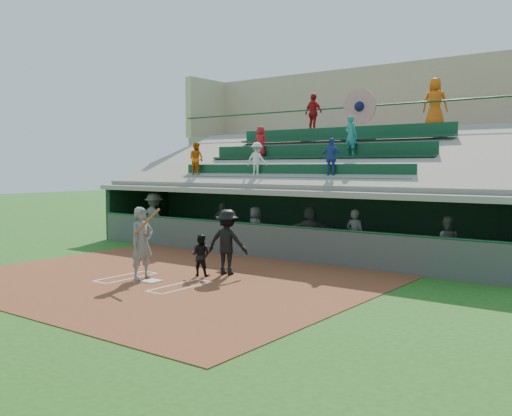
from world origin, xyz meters
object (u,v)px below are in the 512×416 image
Objects in this scene: catcher at (201,255)px; water_cooler at (147,218)px; white_table at (147,231)px; batter_at_plate at (142,243)px; home_plate at (152,281)px.

water_cooler is at bearing -51.05° from catcher.
catcher is 1.51× the size of white_table.
catcher is at bearing 53.20° from batter_at_plate.
home_plate is at bearing -41.78° from water_cooler.
water_cooler is at bearing 136.58° from batter_at_plate.
catcher reaches higher than white_table.
white_table is (-6.18, 5.82, -0.62)m from batter_at_plate.
catcher is (0.96, 1.28, -0.40)m from batter_at_plate.
catcher is at bearing -15.62° from white_table.
batter_at_plate is at bearing -26.42° from white_table.
water_cooler is (-6.59, 5.89, 0.88)m from home_plate.
home_plate is 8.88m from water_cooler.
catcher reaches higher than water_cooler.
catcher is 2.79× the size of water_cooler.
catcher is 8.40m from water_cooler.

